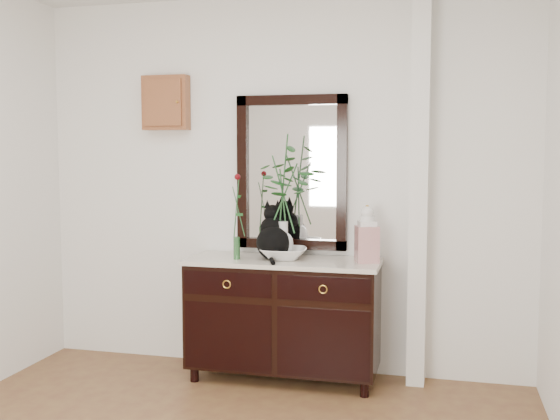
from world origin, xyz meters
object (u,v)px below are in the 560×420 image
(cat, at_px, (273,232))
(ginger_jar, at_px, (367,233))
(sideboard, at_px, (284,313))
(lotus_bowl, at_px, (283,253))

(cat, distance_m, ginger_jar, 0.64)
(sideboard, bearing_deg, cat, -170.13)
(lotus_bowl, bearing_deg, ginger_jar, 2.11)
(cat, height_order, ginger_jar, ginger_jar)
(cat, xyz_separation_m, lotus_bowl, (0.07, 0.01, -0.15))
(sideboard, relative_size, lotus_bowl, 4.08)
(sideboard, xyz_separation_m, lotus_bowl, (-0.00, 0.00, 0.42))
(sideboard, distance_m, cat, 0.57)
(cat, bearing_deg, ginger_jar, -16.12)
(cat, bearing_deg, sideboard, -9.32)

